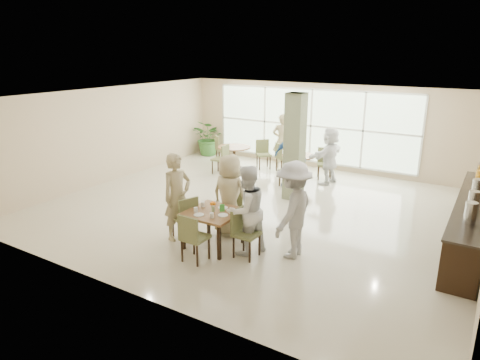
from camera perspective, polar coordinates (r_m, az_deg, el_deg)
The scene contains 20 objects.
ground at distance 10.80m, azimuth 2.43°, elevation -3.83°, with size 10.00×10.00×0.00m, color beige.
room_shell at distance 10.32m, azimuth 2.55°, elevation 5.04°, with size 10.00×10.00×10.00m.
window_bank at distance 14.55m, azimuth 9.43°, elevation 7.14°, with size 7.00×0.04×7.00m.
column at distance 11.26m, azimuth 7.30°, elevation 4.36°, with size 0.45×0.45×2.80m, color #646848.
main_table at distance 8.58m, azimuth -3.60°, elevation -4.74°, with size 1.03×1.03×0.75m.
round_table_left at distance 14.27m, azimuth -0.77°, elevation 3.78°, with size 1.10×1.10×0.75m.
round_table_right at distance 13.22m, azimuth 7.78°, elevation 2.47°, with size 1.01×1.01×0.75m.
chairs_main_table at distance 8.64m, azimuth -3.50°, elevation -5.95°, with size 2.06×1.91×0.95m.
chairs_table_left at distance 14.37m, azimuth -0.61°, elevation 3.48°, with size 2.26×1.84×0.95m.
chairs_table_right at distance 13.27m, azimuth 7.87°, elevation 2.17°, with size 2.03×1.88×0.95m.
tabletop_clutter at distance 8.50m, azimuth -3.91°, elevation -3.91°, with size 0.76×0.77×0.21m.
buffet_counter at distance 9.90m, azimuth 28.61°, elevation -4.56°, with size 0.64×4.70×1.95m.
potted_plant at distance 16.13m, azimuth -4.10°, elevation 5.62°, with size 1.19×1.19×1.32m, color #326628.
teen_left at distance 8.95m, azimuth -8.36°, elevation -2.23°, with size 0.67×0.44×1.84m, color tan.
teen_far at distance 9.08m, azimuth -1.37°, elevation -2.01°, with size 0.86×0.47×1.76m, color tan.
teen_right at distance 8.22m, azimuth 0.85°, elevation -4.06°, with size 0.86×0.67×1.77m, color white.
teen_standing at distance 8.13m, azimuth 7.11°, elevation -3.99°, with size 1.22×0.70×1.89m, color #ABABAE.
adult_a at distance 12.42m, azimuth 6.68°, elevation 3.04°, with size 1.01×0.58×1.73m, color #3A6FAF.
adult_b at distance 12.85m, azimuth 11.85°, elevation 3.17°, with size 1.56×0.67×1.68m, color white.
adult_standing at distance 14.37m, azimuth 5.66°, elevation 5.20°, with size 0.67×0.44×1.83m, color tan.
Camera 1 is at (4.88, -8.83, 3.85)m, focal length 32.00 mm.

